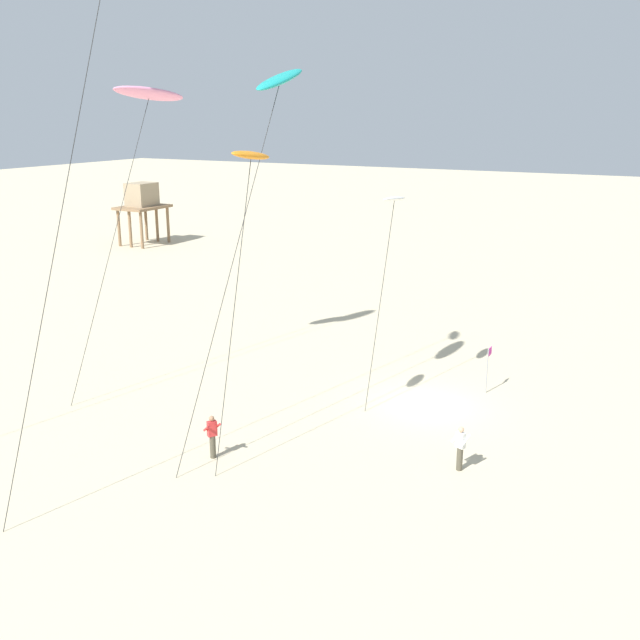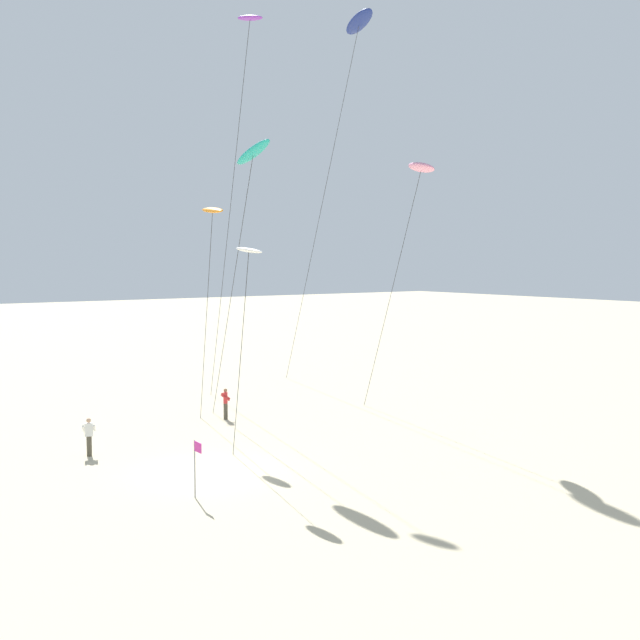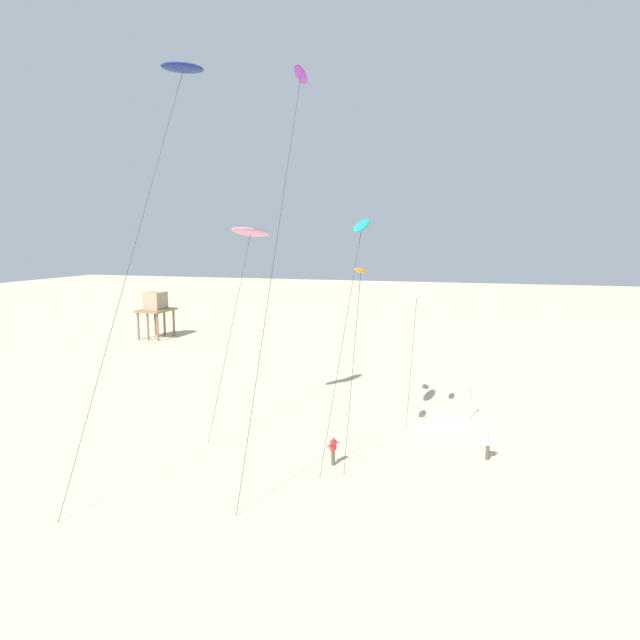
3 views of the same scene
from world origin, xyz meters
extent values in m
plane|color=beige|center=(0.00, 0.00, 0.00)|extent=(260.00, 260.00, 0.00)
ellipsoid|color=orange|center=(-7.37, 4.04, 10.97)|extent=(2.15, 0.65, 0.57)
cylinder|color=#262626|center=(-8.52, 4.19, 5.44)|extent=(2.34, 0.33, 10.88)
ellipsoid|color=purple|center=(-8.74, 7.04, 21.22)|extent=(2.22, 0.81, 0.73)
cylinder|color=#262626|center=(-12.21, 7.50, 10.56)|extent=(6.97, 0.95, 21.13)
ellipsoid|color=pink|center=(-1.88, 13.01, 13.16)|extent=(3.46, 2.30, 1.09)
cylinder|color=#262626|center=(-4.63, 13.37, 6.50)|extent=(5.52, 0.75, 13.02)
ellipsoid|color=navy|center=(-8.45, 14.08, 22.18)|extent=(3.44, 1.84, 1.12)
cylinder|color=#262626|center=(-13.53, 14.75, 11.01)|extent=(10.19, 1.37, 22.03)
ellipsoid|color=teal|center=(-4.36, 4.68, 13.53)|extent=(2.99, 0.86, 1.12)
cylinder|color=#262626|center=(-7.40, 5.08, 6.71)|extent=(6.12, 0.83, 13.42)
ellipsoid|color=white|center=(0.14, 1.88, 8.87)|extent=(2.06, 0.53, 0.42)
cylinder|color=#262626|center=(-0.86, 2.01, 4.40)|extent=(2.03, 0.29, 8.80)
cylinder|color=#4C4738|center=(-8.54, 5.27, 0.44)|extent=(0.22, 0.22, 0.88)
cube|color=red|center=(-8.54, 5.27, 1.17)|extent=(0.39, 0.35, 0.58)
sphere|color=#9E7051|center=(-8.54, 5.27, 1.57)|extent=(0.20, 0.20, 0.20)
cylinder|color=red|center=(-8.73, 5.39, 1.22)|extent=(0.34, 0.47, 0.39)
cylinder|color=red|center=(-8.35, 5.16, 1.22)|extent=(0.34, 0.47, 0.39)
cylinder|color=#4C4738|center=(-5.18, -3.10, 0.44)|extent=(0.22, 0.22, 0.88)
cube|color=white|center=(-5.18, -3.10, 1.17)|extent=(0.31, 0.39, 0.58)
sphere|color=tan|center=(-5.18, -3.10, 1.57)|extent=(0.20, 0.20, 0.20)
cylinder|color=white|center=(-5.26, -3.30, 1.22)|extent=(0.50, 0.26, 0.39)
cylinder|color=white|center=(-5.10, -2.89, 1.22)|extent=(0.50, 0.26, 0.39)
cylinder|color=gray|center=(2.70, -1.82, 1.05)|extent=(0.05, 0.05, 2.10)
cube|color=#D8339E|center=(2.98, -1.82, 1.90)|extent=(0.52, 0.03, 0.36)
camera|label=1|loc=(-28.72, -10.01, 12.41)|focal=41.47mm
camera|label=2|loc=(26.72, -13.07, 8.44)|focal=42.10mm
camera|label=3|loc=(-39.02, -3.12, 12.82)|focal=32.76mm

